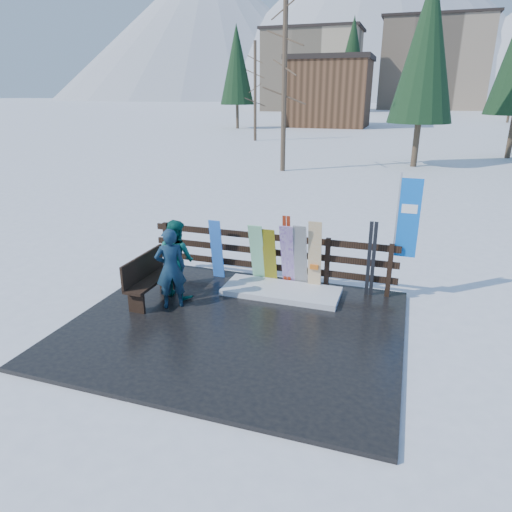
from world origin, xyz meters
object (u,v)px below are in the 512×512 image
(snowboard_4, at_px, (300,257))
(person_front, at_px, (171,269))
(snowboard_2, at_px, (270,257))
(snowboard_3, at_px, (287,256))
(person_back, at_px, (177,258))
(rental_flag, at_px, (405,223))
(bench, at_px, (148,276))
(snowboard_0, at_px, (217,249))
(snowboard_5, at_px, (315,256))
(snowboard_1, at_px, (257,254))

(snowboard_4, distance_m, person_front, 2.76)
(snowboard_2, relative_size, person_front, 0.84)
(snowboard_3, xyz_separation_m, person_back, (-2.07, -1.12, 0.09))
(snowboard_3, relative_size, rental_flag, 0.58)
(snowboard_4, bearing_deg, bench, -151.72)
(snowboard_4, height_order, rental_flag, rental_flag)
(snowboard_2, height_order, snowboard_4, snowboard_4)
(snowboard_3, bearing_deg, bench, -149.10)
(snowboard_2, bearing_deg, snowboard_4, 0.00)
(snowboard_2, bearing_deg, person_back, -146.13)
(snowboard_0, xyz_separation_m, snowboard_4, (1.95, 0.00, 0.04))
(snowboard_3, relative_size, snowboard_5, 0.95)
(snowboard_2, bearing_deg, snowboard_5, 0.00)
(person_front, relative_size, person_back, 0.99)
(snowboard_0, relative_size, snowboard_3, 0.94)
(snowboard_3, distance_m, person_front, 2.54)
(snowboard_5, distance_m, person_back, 2.89)
(snowboard_1, height_order, rental_flag, rental_flag)
(snowboard_1, relative_size, person_back, 0.88)
(snowboard_5, bearing_deg, snowboard_1, 180.00)
(bench, distance_m, snowboard_3, 2.96)
(bench, xyz_separation_m, snowboard_1, (1.85, 1.52, 0.19))
(bench, xyz_separation_m, snowboard_3, (2.54, 1.52, 0.21))
(snowboard_3, height_order, rental_flag, rental_flag)
(snowboard_0, distance_m, person_front, 1.68)
(person_back, bearing_deg, snowboard_0, -86.11)
(snowboard_2, bearing_deg, person_front, -132.76)
(snowboard_1, distance_m, rental_flag, 3.16)
(snowboard_2, xyz_separation_m, rental_flag, (2.74, 0.27, 0.94))
(snowboard_2, xyz_separation_m, snowboard_4, (0.69, 0.00, 0.07))
(snowboard_1, xyz_separation_m, person_front, (-1.24, -1.65, 0.11))
(person_front, bearing_deg, snowboard_2, -167.10)
(snowboard_3, bearing_deg, snowboard_0, -180.00)
(rental_flag, xyz_separation_m, person_front, (-4.26, -1.92, -0.79))
(snowboard_2, height_order, snowboard_3, snowboard_3)
(snowboard_4, height_order, person_front, person_front)
(bench, height_order, snowboard_5, snowboard_5)
(snowboard_0, relative_size, snowboard_2, 1.04)
(snowboard_0, relative_size, person_back, 0.86)
(snowboard_0, height_order, rental_flag, rental_flag)
(snowboard_0, relative_size, snowboard_1, 0.98)
(bench, distance_m, snowboard_4, 3.21)
(snowboard_1, relative_size, snowboard_3, 0.96)
(snowboard_2, height_order, person_front, person_front)
(snowboard_3, height_order, snowboard_5, snowboard_5)
(snowboard_0, bearing_deg, rental_flag, 3.87)
(snowboard_0, distance_m, snowboard_5, 2.25)
(person_back, bearing_deg, snowboard_3, -127.50)
(snowboard_3, distance_m, snowboard_4, 0.29)
(snowboard_3, xyz_separation_m, person_front, (-1.93, -1.65, 0.08))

